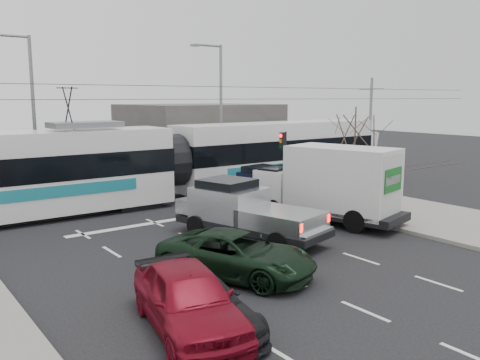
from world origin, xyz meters
TOP-DOWN VIEW (x-y plane):
  - ground at (0.00, 0.00)m, footprint 120.00×120.00m
  - sidewalk_right at (9.00, 0.00)m, footprint 6.00×60.00m
  - rails at (0.00, 10.00)m, footprint 60.00×1.60m
  - building_right at (12.00, 24.00)m, footprint 12.00×10.00m
  - bare_tree at (7.60, 2.50)m, footprint 2.40×2.40m
  - traffic_signal at (6.47, 6.50)m, footprint 0.44×0.44m
  - street_lamp_near at (7.31, 14.00)m, footprint 2.38×0.25m
  - street_lamp_far at (-4.19, 16.00)m, footprint 2.38×0.25m
  - catenary at (0.00, 10.00)m, footprint 60.00×0.20m
  - tram at (1.30, 9.94)m, footprint 29.58×3.21m
  - silver_pickup at (0.01, 1.63)m, footprint 3.68×6.70m
  - box_truck at (4.81, 1.47)m, footprint 3.93×7.26m
  - navy_pickup at (4.15, 4.60)m, footprint 2.72×5.45m
  - green_car at (-2.82, -1.78)m, footprint 4.23×5.61m
  - red_car at (-6.01, -4.13)m, footprint 2.91×5.05m
  - dark_car at (-5.77, -4.20)m, footprint 2.16×4.60m

SIDE VIEW (x-z plane):
  - ground at x=0.00m, z-range 0.00..0.00m
  - rails at x=0.00m, z-range 0.00..0.03m
  - sidewalk_right at x=9.00m, z-range 0.00..0.15m
  - dark_car at x=-5.77m, z-range 0.00..1.30m
  - green_car at x=-2.82m, z-range 0.00..1.42m
  - red_car at x=-6.01m, z-range 0.00..1.62m
  - navy_pickup at x=4.15m, z-range -0.01..2.18m
  - silver_pickup at x=0.01m, z-range -0.01..2.30m
  - box_truck at x=4.81m, z-range -0.02..3.43m
  - tram at x=1.30m, z-range -0.88..5.16m
  - building_right at x=12.00m, z-range 0.00..5.00m
  - traffic_signal at x=6.47m, z-range 0.94..4.54m
  - bare_tree at x=7.60m, z-range 1.29..6.29m
  - catenary at x=0.00m, z-range 0.38..7.38m
  - street_lamp_near at x=7.31m, z-range 0.61..9.61m
  - street_lamp_far at x=-4.19m, z-range 0.61..9.61m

